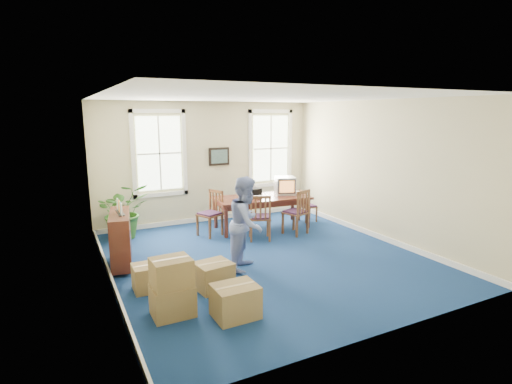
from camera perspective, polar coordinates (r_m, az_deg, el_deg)
name	(u,v)px	position (r m, az deg, el deg)	size (l,w,h in m)	color
floor	(265,257)	(8.28, 1.28, -9.31)	(6.50, 6.50, 0.00)	navy
ceiling	(266,97)	(7.76, 1.38, 13.42)	(6.50, 6.50, 0.00)	white
wall_back	(208,162)	(10.80, -6.86, 4.22)	(6.50, 6.50, 0.00)	beige
wall_front	(387,219)	(5.29, 18.24, -3.64)	(6.50, 6.50, 0.00)	beige
wall_left	(104,194)	(6.98, -20.92, -0.28)	(6.50, 6.50, 0.00)	beige
wall_right	(380,171)	(9.63, 17.29, 2.94)	(6.50, 6.50, 0.00)	beige
baseboard_back	(210,218)	(11.07, -6.62, -3.73)	(6.00, 0.04, 0.12)	white
baseboard_left	(112,282)	(7.43, -19.84, -11.98)	(0.04, 6.50, 0.12)	white
baseboard_right	(375,235)	(9.94, 16.64, -5.88)	(0.04, 6.50, 0.12)	white
window_left	(159,153)	(10.38, -13.64, 5.37)	(1.40, 0.12, 2.20)	white
window_right	(270,148)	(11.54, 2.08, 6.24)	(1.40, 0.12, 2.20)	white
wall_picture	(219,156)	(10.85, -5.29, 5.08)	(0.58, 0.06, 0.48)	black
conference_table	(262,212)	(10.21, 0.85, -2.92)	(2.39, 1.09, 0.82)	#4C2017
crt_tv	(285,185)	(10.46, 4.16, 0.95)	(0.50, 0.54, 0.45)	#B7B7BC
game_console	(296,192)	(10.62, 5.80, -0.03)	(0.15, 0.18, 0.05)	white
equipment_bag	(251,193)	(10.02, -0.66, -0.13)	(0.45, 0.30, 0.23)	black
chair_near_left	(260,217)	(9.25, 0.52, -3.54)	(0.49, 0.49, 1.09)	brown
chair_near_right	(295,212)	(9.72, 5.66, -2.81)	(0.50, 0.50, 1.11)	brown
chair_end_left	(210,214)	(9.62, -6.64, -3.07)	(0.49, 0.49, 1.08)	brown
chair_end_right	(308,206)	(10.91, 7.45, -1.95)	(0.39, 0.39, 0.86)	brown
man	(247,223)	(7.49, -1.36, -4.44)	(0.86, 0.67, 1.76)	#798BC8
credenza	(121,241)	(8.13, -18.73, -6.65)	(0.36, 1.25, 0.98)	#4C2017
brochure_rack	(120,209)	(7.97, -18.88, -2.37)	(0.10, 0.59, 0.26)	#99999E
potted_plant	(124,211)	(9.84, -18.37, -2.56)	(1.18, 1.02, 1.31)	#255419
cardboard_boxes	(185,280)	(6.19, -10.12, -12.26)	(1.59, 1.59, 0.91)	#997C4A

